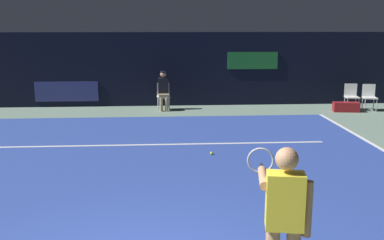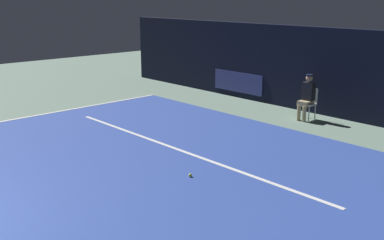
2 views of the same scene
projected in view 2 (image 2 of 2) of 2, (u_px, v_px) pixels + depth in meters
name	position (u px, v px, depth m)	size (l,w,h in m)	color
ground_plane	(114.00, 170.00, 9.75)	(34.08, 34.08, 0.00)	slate
court_surface	(114.00, 170.00, 9.75)	(10.85, 10.40, 0.01)	#2D479E
line_sideline_right	(11.00, 120.00, 13.58)	(0.10, 10.40, 0.01)	white
line_service	(180.00, 150.00, 10.94)	(8.46, 0.10, 0.01)	white
back_wall	(317.00, 71.00, 14.22)	(17.55, 0.33, 2.60)	black
line_judge_on_chair	(307.00, 96.00, 13.52)	(0.46, 0.54, 1.32)	white
tennis_ball	(190.00, 175.00, 9.34)	(0.07, 0.07, 0.07)	#CCE033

